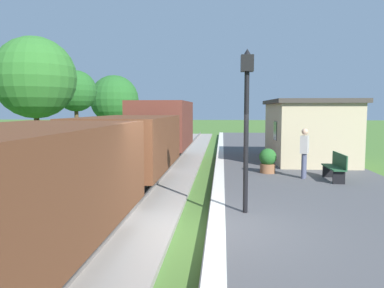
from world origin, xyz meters
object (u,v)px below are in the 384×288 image
(tree_trackside_far, at_px, (35,78))
(potted_planter, at_px, (268,160))
(freight_train, at_px, (134,143))
(tree_field_left, at_px, (76,91))
(bench_down_platform, at_px, (285,141))
(bench_near_hut, at_px, (336,166))
(lamp_post_near, at_px, (247,101))
(station_hut, at_px, (307,130))
(person_waiting, at_px, (304,151))
(tree_field_distant, at_px, (114,99))

(tree_trackside_far, bearing_deg, potted_planter, -24.26)
(freight_train, distance_m, tree_field_left, 15.66)
(bench_down_platform, xyz_separation_m, tree_field_left, (-14.03, 3.04, 3.12))
(freight_train, bearing_deg, tree_field_left, 118.43)
(bench_near_hut, height_order, bench_down_platform, same)
(bench_down_platform, bearing_deg, freight_train, -122.20)
(bench_near_hut, distance_m, lamp_post_near, 5.62)
(bench_down_platform, bearing_deg, station_hut, -88.44)
(station_hut, distance_m, tree_field_left, 16.51)
(person_waiting, height_order, lamp_post_near, lamp_post_near)
(person_waiting, xyz_separation_m, potted_planter, (-1.11, 0.98, -0.46))
(tree_trackside_far, bearing_deg, bench_down_platform, 14.79)
(freight_train, distance_m, bench_near_hut, 6.72)
(tree_trackside_far, height_order, tree_field_distant, tree_trackside_far)
(bench_near_hut, height_order, tree_field_distant, tree_field_distant)
(bench_down_platform, distance_m, lamp_post_near, 14.70)
(tree_field_left, bearing_deg, lamp_post_near, -57.90)
(freight_train, bearing_deg, tree_trackside_far, 134.64)
(bench_down_platform, distance_m, potted_planter, 9.00)
(freight_train, relative_size, bench_down_platform, 12.93)
(person_waiting, xyz_separation_m, lamp_post_near, (-2.26, -4.45, 1.62))
(person_waiting, height_order, tree_trackside_far, tree_trackside_far)
(tree_field_left, bearing_deg, bench_down_platform, -12.23)
(potted_planter, bearing_deg, tree_field_distant, 121.23)
(freight_train, relative_size, potted_planter, 21.18)
(lamp_post_near, bearing_deg, person_waiting, 63.09)
(bench_down_platform, relative_size, tree_field_left, 0.28)
(station_hut, relative_size, tree_field_distant, 1.05)
(potted_planter, distance_m, tree_trackside_far, 13.09)
(person_waiting, bearing_deg, bench_near_hut, -177.95)
(bench_down_platform, distance_m, tree_trackside_far, 14.46)
(freight_train, bearing_deg, tree_field_distant, 107.95)
(potted_planter, height_order, tree_trackside_far, tree_trackside_far)
(tree_trackside_far, relative_size, tree_field_distant, 1.15)
(lamp_post_near, bearing_deg, bench_down_platform, 77.22)
(lamp_post_near, bearing_deg, freight_train, 133.55)
(bench_near_hut, xyz_separation_m, tree_trackside_far, (-13.56, 6.50, 3.51))
(freight_train, height_order, lamp_post_near, lamp_post_near)
(bench_near_hut, relative_size, bench_down_platform, 1.00)
(freight_train, xyz_separation_m, bench_near_hut, (6.66, 0.50, -0.78))
(tree_field_left, bearing_deg, person_waiting, -44.36)
(bench_down_platform, height_order, tree_field_distant, tree_field_distant)
(potted_planter, xyz_separation_m, tree_trackside_far, (-11.50, 5.18, 3.51))
(station_hut, distance_m, potted_planter, 4.34)
(freight_train, height_order, potted_planter, freight_train)
(bench_down_platform, xyz_separation_m, tree_trackside_far, (-13.56, -3.58, 3.51))
(bench_near_hut, distance_m, tree_trackside_far, 15.44)
(freight_train, relative_size, tree_trackside_far, 3.04)
(station_hut, xyz_separation_m, tree_field_distant, (-13.33, 14.72, 1.77))
(bench_near_hut, height_order, tree_field_left, tree_field_left)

